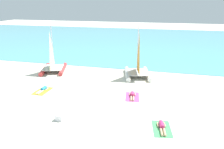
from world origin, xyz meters
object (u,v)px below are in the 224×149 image
object	(u,v)px
sunbather_left	(43,89)
towel_middle	(132,97)
sailboat_white	(138,69)
sunbather_right	(162,126)
sailboat_red	(53,65)
cooler_box	(59,118)
sunbather_middle	(132,95)
towel_left	(43,91)
towel_right	(162,129)

from	to	relation	value
sunbather_left	towel_middle	bearing A→B (deg)	6.16
sailboat_white	sunbather_right	bearing A→B (deg)	-86.98
sailboat_white	sailboat_red	xyz separation A→B (m)	(-9.35, -0.62, -0.02)
cooler_box	sunbather_middle	bearing A→B (deg)	50.14
towel_left	sunbather_right	size ratio (longest dim) A/B	1.21
sailboat_red	cooler_box	size ratio (longest dim) A/B	10.12
towel_left	sunbather_middle	size ratio (longest dim) A/B	1.21
towel_left	towel_middle	xyz separation A→B (m)	(7.84, 0.68, 0.00)
sunbather_middle	sunbather_right	bearing A→B (deg)	-67.83
sailboat_red	cooler_box	distance (m)	11.04
sunbather_middle	towel_right	bearing A→B (deg)	-68.10
sailboat_white	sunbather_left	distance (m)	9.61
sailboat_white	sunbather_middle	distance (m)	5.30
towel_middle	cooler_box	size ratio (longest dim) A/B	3.80
sailboat_white	towel_middle	world-z (taller)	sailboat_white
towel_middle	sunbather_right	distance (m)	4.87
sailboat_red	sunbather_middle	world-z (taller)	sailboat_red
towel_middle	sailboat_white	bearing A→B (deg)	93.30
sunbather_left	towel_right	xyz separation A→B (m)	(10.34, -3.63, -0.13)
sunbather_middle	towel_left	bearing A→B (deg)	177.09
sailboat_red	towel_left	bearing A→B (deg)	-89.46
sailboat_white	sailboat_red	bearing A→B (deg)	170.41
sunbather_middle	sunbather_right	distance (m)	4.93
towel_left	cooler_box	bearing A→B (deg)	-47.87
towel_middle	sunbather_middle	world-z (taller)	sunbather_middle
sunbather_right	sailboat_red	bearing A→B (deg)	134.68
sunbather_middle	cooler_box	distance (m)	6.37
cooler_box	sailboat_red	bearing A→B (deg)	120.31
towel_middle	towel_right	size ratio (longest dim) A/B	1.00
sunbather_right	cooler_box	bearing A→B (deg)	176.43
towel_left	sunbather_right	xyz separation A→B (m)	(10.33, -3.50, 0.13)
towel_right	sailboat_white	bearing A→B (deg)	106.37
sunbather_left	towel_right	size ratio (longest dim) A/B	0.82
towel_left	towel_right	bearing A→B (deg)	-19.01
sailboat_red	towel_left	world-z (taller)	sailboat_red
sailboat_white	sailboat_red	world-z (taller)	sailboat_white
towel_right	sunbather_right	xyz separation A→B (m)	(-0.01, 0.07, 0.13)
sailboat_red	towel_left	xyz separation A→B (m)	(1.81, -5.37, -0.75)
towel_middle	sunbather_right	xyz separation A→B (m)	(2.49, -4.18, 0.13)
towel_left	cooler_box	distance (m)	5.59
sunbather_left	sunbather_right	xyz separation A→B (m)	(10.33, -3.57, 0.00)
towel_left	cooler_box	size ratio (longest dim) A/B	3.80
towel_middle	sunbather_middle	distance (m)	0.14
cooler_box	towel_middle	bearing A→B (deg)	49.69
sunbather_middle	sunbather_right	size ratio (longest dim) A/B	1.00
sailboat_white	sunbather_left	size ratio (longest dim) A/B	3.31
sunbather_right	cooler_box	xyz separation A→B (m)	(-6.58, -0.65, 0.05)
sunbather_left	sunbather_middle	world-z (taller)	same
sunbather_left	cooler_box	bearing A→B (deg)	-46.64
towel_right	sunbather_right	world-z (taller)	sunbather_right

